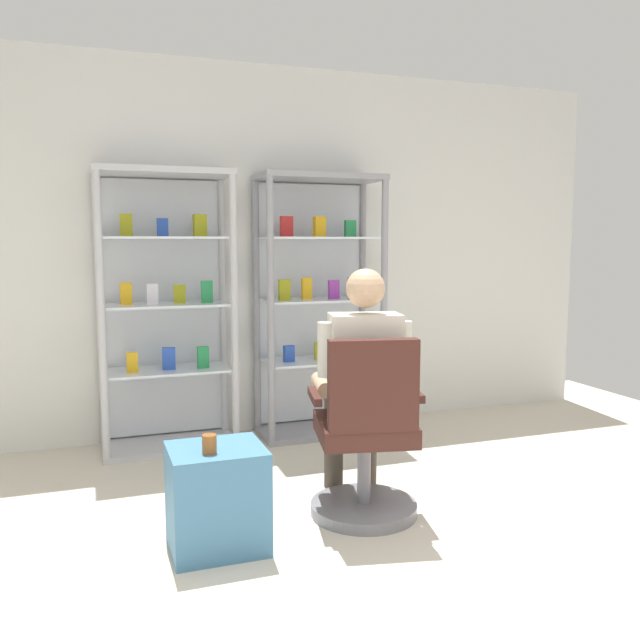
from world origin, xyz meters
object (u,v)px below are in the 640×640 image
office_chair (366,444)px  tea_glass (209,444)px  seated_shopkeeper (361,377)px  storage_crate (217,498)px  display_cabinet_left (166,309)px  display_cabinet_right (317,304)px

office_chair → tea_glass: 0.85m
seated_shopkeeper → storage_crate: seated_shopkeeper is taller
display_cabinet_left → tea_glass: (-0.02, -1.73, -0.44)m
seated_shopkeeper → tea_glass: bearing=-160.5°
display_cabinet_left → seated_shopkeeper: display_cabinet_left is taller
seated_shopkeeper → storage_crate: 0.97m
storage_crate → display_cabinet_right: bearing=57.2°
tea_glass → storage_crate: bearing=59.5°
seated_shopkeeper → tea_glass: 0.93m
office_chair → storage_crate: 0.80m
display_cabinet_left → tea_glass: 1.79m
display_cabinet_right → tea_glass: size_ratio=22.39×
display_cabinet_right → office_chair: size_ratio=1.98×
display_cabinet_right → storage_crate: display_cabinet_right is taller
display_cabinet_right → tea_glass: display_cabinet_right is taller
display_cabinet_left → seated_shopkeeper: (0.85, -1.43, -0.25)m
office_chair → display_cabinet_right: bearing=79.8°
seated_shopkeeper → tea_glass: (-0.86, -0.31, -0.19)m
seated_shopkeeper → storage_crate: size_ratio=2.67×
seated_shopkeeper → storage_crate: (-0.82, -0.23, -0.47)m
display_cabinet_left → storage_crate: (0.03, -1.66, -0.72)m
display_cabinet_right → seated_shopkeeper: size_ratio=1.47×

